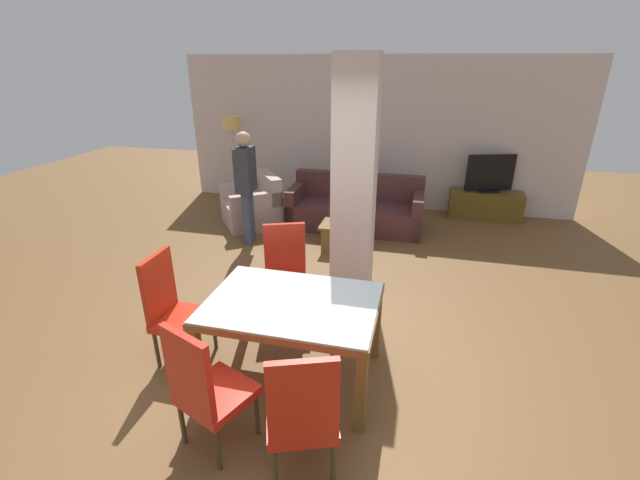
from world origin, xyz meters
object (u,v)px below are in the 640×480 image
object	(u,v)px
sofa	(356,210)
tv_stand	(485,205)
dining_chair_near_left	(205,387)
bottle	(334,219)
standing_person	(246,181)
armchair	(254,208)
floor_lamp	(232,131)
dining_chair_head_left	(173,306)
dining_chair_near_right	(302,413)
coffee_table	(342,236)
dining_table	(292,318)
dining_chair_far_left	(286,272)
tv_screen	(490,174)

from	to	relation	value
sofa	tv_stand	size ratio (longest dim) A/B	1.78
dining_chair_near_left	bottle	bearing A→B (deg)	110.31
dining_chair_near_left	standing_person	xyz separation A→B (m)	(-1.20, 3.61, 0.42)
armchair	floor_lamp	size ratio (longest dim) A/B	0.74
dining_chair_head_left	dining_chair_near_left	bearing A→B (deg)	41.95
dining_chair_near_right	coffee_table	size ratio (longest dim) A/B	1.64
dining_chair_near_left	bottle	size ratio (longest dim) A/B	4.50
armchair	dining_chair_head_left	bearing A→B (deg)	153.01
sofa	standing_person	size ratio (longest dim) A/B	1.30
armchair	dining_chair_near_right	bearing A→B (deg)	168.34
dining_table	standing_person	world-z (taller)	standing_person
bottle	dining_chair_near_left	bearing A→B (deg)	-91.86
dining_chair_near_left	bottle	xyz separation A→B (m)	(0.12, 3.65, -0.08)
coffee_table	tv_stand	xyz separation A→B (m)	(2.19, 1.90, 0.05)
bottle	sofa	bearing A→B (deg)	81.39
dining_chair_far_left	coffee_table	xyz separation A→B (m)	(0.23, 1.95, -0.35)
dining_chair_head_left	dining_chair_near_left	world-z (taller)	same
dining_table	sofa	world-z (taller)	sofa
dining_table	bottle	world-z (taller)	dining_table
dining_chair_head_left	standing_person	size ratio (longest dim) A/B	0.62
dining_chair_near_left	dining_chair_head_left	bearing A→B (deg)	154.11
dining_chair_head_left	tv_screen	bearing A→B (deg)	145.97
armchair	bottle	distance (m)	1.71
bottle	floor_lamp	distance (m)	3.06
standing_person	dining_chair_far_left	bearing A→B (deg)	28.74
dining_chair_near_right	dining_chair_near_left	bearing A→B (deg)	154.22
dining_chair_near_right	tv_screen	size ratio (longest dim) A/B	1.30
dining_chair_far_left	coffee_table	bearing A→B (deg)	-118.30
bottle	tv_screen	xyz separation A→B (m)	(2.31, 1.97, 0.33)
dining_chair_near_left	standing_person	size ratio (longest dim) A/B	0.62
armchair	bottle	xyz separation A→B (m)	(1.55, -0.70, 0.18)
tv_stand	standing_person	distance (m)	4.21
dining_chair_near_right	tv_screen	bearing A→B (deg)	52.53
dining_table	dining_chair_near_right	world-z (taller)	dining_chair_near_right
coffee_table	armchair	bearing A→B (deg)	159.09
coffee_table	tv_screen	size ratio (longest dim) A/B	0.79
dining_chair_near_left	floor_lamp	xyz separation A→B (m)	(-2.21, 5.42, 0.84)
dining_chair_near_left	tv_screen	distance (m)	6.13
dining_chair_near_left	tv_stand	xyz separation A→B (m)	(2.43, 5.63, -0.31)
dining_chair_near_right	armchair	size ratio (longest dim) A/B	0.86
bottle	dining_chair_far_left	bearing A→B (deg)	-93.58
dining_chair_head_left	armchair	xyz separation A→B (m)	(-0.64, 3.49, -0.25)
bottle	armchair	bearing A→B (deg)	155.53
tv_screen	coffee_table	bearing A→B (deg)	22.67
dining_chair_near_right	bottle	distance (m)	3.77
dining_chair_far_left	tv_stand	distance (m)	4.56
dining_chair_head_left	floor_lamp	distance (m)	4.84
sofa	standing_person	xyz separation A→B (m)	(-1.47, -1.05, 0.68)
dining_chair_far_left	standing_person	xyz separation A→B (m)	(-1.20, 1.84, 0.42)
tv_screen	dining_chair_near_right	bearing A→B (deg)	54.91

